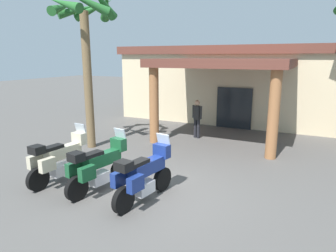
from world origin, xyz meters
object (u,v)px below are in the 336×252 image
motorcycle_cream (59,159)px  palm_tree_roadside (86,27)px  motorcycle_blue (144,176)px  motel_building (247,82)px  pedestrian (197,116)px  motorcycle_green (98,167)px

motorcycle_cream → palm_tree_roadside: size_ratio=0.35×
motorcycle_cream → motorcycle_blue: bearing=-83.9°
motel_building → motorcycle_blue: 12.05m
motorcycle_blue → palm_tree_roadside: size_ratio=0.35×
motel_building → motorcycle_cream: motel_building is taller
motel_building → pedestrian: size_ratio=8.22×
motel_building → palm_tree_roadside: size_ratio=2.29×
motorcycle_green → motorcycle_blue: 1.43m
motorcycle_blue → motel_building: bearing=8.9°
motorcycle_cream → pedestrian: size_ratio=1.28×
motorcycle_blue → palm_tree_roadside: palm_tree_roadside is taller
motorcycle_cream → motorcycle_blue: same height
motorcycle_cream → motorcycle_green: bearing=-83.6°
motorcycle_green → pedestrian: 6.44m
motel_building → palm_tree_roadside: (-4.25, -8.83, 2.55)m
motorcycle_green → pedestrian: bearing=6.1°
motel_building → motorcycle_blue: (0.14, -11.96, -1.45)m
motorcycle_green → pedestrian: size_ratio=1.27×
motorcycle_cream → palm_tree_roadside: bearing=30.9°
motorcycle_cream → palm_tree_roadside: 5.34m
motorcycle_blue → pedestrian: 6.51m
motorcycle_green → palm_tree_roadside: size_ratio=0.35×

